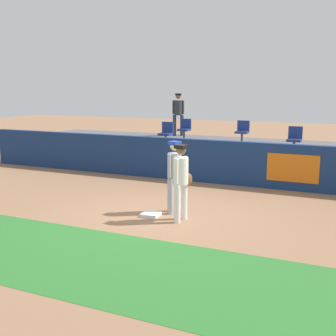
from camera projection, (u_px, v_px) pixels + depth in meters
ground_plane at (160, 216)px, 10.14m from camera, size 60.00×60.00×0.00m
grass_foreground_strip at (90, 260)px, 7.53m from camera, size 18.00×2.80×0.01m
first_base at (151, 215)px, 10.09m from camera, size 0.40×0.40×0.08m
player_fielder_home at (181, 177)px, 9.56m from camera, size 0.39×0.54×1.77m
player_runner_visitor at (175, 172)px, 10.22m from camera, size 0.41×0.48×1.76m
field_wall at (213, 162)px, 13.57m from camera, size 18.00×0.26×1.38m
bleacher_platform at (234, 157)px, 15.92m from camera, size 18.00×4.80×0.94m
seat_back_center at (243, 130)px, 16.29m from camera, size 0.47×0.44×0.84m
seat_front_right at (295, 138)px, 13.79m from camera, size 0.45×0.44×0.84m
seat_back_left at (185, 128)px, 17.26m from camera, size 0.46×0.44×0.84m
seat_front_left at (166, 132)px, 15.65m from camera, size 0.44×0.44×0.84m
spectator_hooded at (178, 111)px, 18.55m from camera, size 0.50×0.43×1.84m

